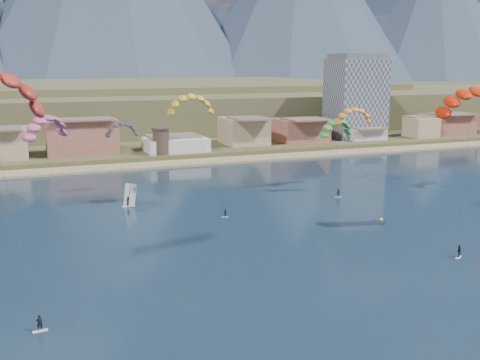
% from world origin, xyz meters
% --- Properties ---
extents(ground, '(2400.00, 2400.00, 0.00)m').
position_xyz_m(ground, '(0.00, 0.00, 0.00)').
color(ground, black).
rests_on(ground, ground).
extents(beach, '(2200.00, 12.00, 0.90)m').
position_xyz_m(beach, '(0.00, 106.00, 0.25)').
color(beach, tan).
rests_on(beach, ground).
extents(land, '(2200.00, 900.00, 4.00)m').
position_xyz_m(land, '(0.00, 560.00, 0.00)').
color(land, brown).
rests_on(land, ground).
extents(foothills, '(940.00, 210.00, 18.00)m').
position_xyz_m(foothills, '(22.39, 232.47, 9.08)').
color(foothills, brown).
rests_on(foothills, ground).
extents(town, '(400.00, 24.00, 12.00)m').
position_xyz_m(town, '(-40.00, 122.00, 8.00)').
color(town, silver).
rests_on(town, ground).
extents(apartment_tower, '(20.00, 16.00, 32.00)m').
position_xyz_m(apartment_tower, '(85.00, 128.00, 17.82)').
color(apartment_tower, gray).
rests_on(apartment_tower, ground).
extents(watchtower, '(5.82, 5.82, 8.60)m').
position_xyz_m(watchtower, '(5.00, 114.00, 6.37)').
color(watchtower, '#47382D').
rests_on(watchtower, ground).
extents(kitesurfer_yellow, '(10.67, 13.86, 25.81)m').
position_xyz_m(kitesurfer_yellow, '(-2.16, 54.74, 22.51)').
color(kitesurfer_yellow, silver).
rests_on(kitesurfer_yellow, ground).
extents(kitesurfer_orange, '(18.62, 16.26, 29.18)m').
position_xyz_m(kitesurfer_orange, '(38.89, 19.26, 24.35)').
color(kitesurfer_orange, silver).
rests_on(kitesurfer_orange, ground).
extents(kitesurfer_green, '(11.27, 14.09, 19.19)m').
position_xyz_m(kitesurfer_green, '(36.56, 60.88, 15.37)').
color(kitesurfer_green, silver).
rests_on(kitesurfer_green, ground).
extents(distant_kite_pink, '(9.79, 9.72, 22.93)m').
position_xyz_m(distant_kite_pink, '(-31.56, 46.40, 19.95)').
color(distant_kite_pink, '#262626').
rests_on(distant_kite_pink, ground).
extents(distant_kite_dark, '(8.16, 5.83, 18.53)m').
position_xyz_m(distant_kite_dark, '(-13.91, 72.45, 15.83)').
color(distant_kite_dark, '#262626').
rests_on(distant_kite_dark, ground).
extents(distant_kite_orange, '(9.64, 6.58, 21.89)m').
position_xyz_m(distant_kite_orange, '(36.05, 52.38, 19.07)').
color(distant_kite_orange, '#262626').
rests_on(distant_kite_orange, ground).
extents(windsurfer, '(2.82, 3.07, 4.89)m').
position_xyz_m(windsurfer, '(-15.12, 59.42, 1.55)').
color(windsurfer, silver).
rests_on(windsurfer, ground).
extents(buoy, '(0.65, 0.65, 0.65)m').
position_xyz_m(buoy, '(29.42, 30.53, 0.11)').
color(buoy, yellow).
rests_on(buoy, ground).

